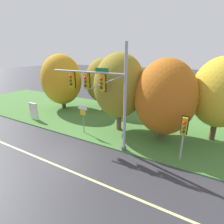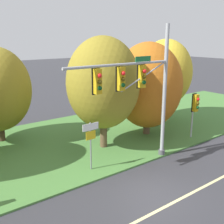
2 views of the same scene
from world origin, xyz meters
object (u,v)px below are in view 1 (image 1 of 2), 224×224
at_px(tree_behind_signpost, 119,86).
at_px(tree_tall_centre, 221,93).
at_px(traffic_signal_mast, 101,90).
at_px(pedestrian_signal_near_kerb, 184,129).
at_px(route_sign_post, 83,114).
at_px(tree_mid_verge, 165,98).
at_px(info_kiosk, 34,111).
at_px(tree_nearest_road, 62,80).
at_px(tree_left_of_mast, 103,81).

xyz_separation_m(tree_behind_signpost, tree_tall_centre, (8.06, 2.05, -0.15)).
height_order(traffic_signal_mast, tree_behind_signpost, traffic_signal_mast).
xyz_separation_m(pedestrian_signal_near_kerb, route_sign_post, (-8.68, 0.27, -0.55)).
bearing_deg(pedestrian_signal_near_kerb, route_sign_post, 178.23).
bearing_deg(tree_behind_signpost, tree_mid_verge, 2.27).
xyz_separation_m(tree_behind_signpost, info_kiosk, (-9.60, -2.29, -3.35)).
relative_size(tree_nearest_road, tree_tall_centre, 1.01).
relative_size(route_sign_post, tree_left_of_mast, 0.42).
distance_m(traffic_signal_mast, tree_tall_centre, 9.56).
relative_size(tree_nearest_road, tree_behind_signpost, 0.98).
relative_size(pedestrian_signal_near_kerb, tree_left_of_mast, 0.50).
xyz_separation_m(route_sign_post, tree_mid_verge, (6.66, 2.50, 1.84)).
relative_size(tree_left_of_mast, tree_behind_signpost, 0.91).
height_order(tree_left_of_mast, tree_mid_verge, tree_mid_verge).
height_order(traffic_signal_mast, info_kiosk, traffic_signal_mast).
bearing_deg(tree_nearest_road, tree_behind_signpost, -14.81).
xyz_separation_m(tree_nearest_road, tree_behind_signpost, (9.81, -2.59, 0.46)).
height_order(tree_left_of_mast, tree_behind_signpost, tree_behind_signpost).
bearing_deg(info_kiosk, tree_behind_signpost, 13.39).
distance_m(traffic_signal_mast, tree_behind_signpost, 3.30).
height_order(route_sign_post, tree_left_of_mast, tree_left_of_mast).
xyz_separation_m(route_sign_post, tree_left_of_mast, (-2.61, 7.63, 1.82)).
relative_size(route_sign_post, tree_tall_centre, 0.39).
height_order(tree_tall_centre, info_kiosk, tree_tall_centre).
bearing_deg(tree_nearest_road, pedestrian_signal_near_kerb, -18.01).
relative_size(tree_mid_verge, info_kiosk, 3.60).
distance_m(route_sign_post, tree_behind_signpost, 4.21).
relative_size(tree_left_of_mast, tree_mid_verge, 0.96).
xyz_separation_m(traffic_signal_mast, info_kiosk, (-9.74, 1.00, -3.62)).
xyz_separation_m(route_sign_post, tree_tall_centre, (10.58, 4.38, 2.29)).
xyz_separation_m(tree_nearest_road, tree_tall_centre, (17.88, -0.55, 0.31)).
xyz_separation_m(tree_mid_verge, info_kiosk, (-13.74, -2.45, -2.75)).
xyz_separation_m(route_sign_post, info_kiosk, (-7.08, 0.05, -0.91)).
distance_m(tree_nearest_road, tree_behind_signpost, 10.16).
xyz_separation_m(pedestrian_signal_near_kerb, tree_behind_signpost, (-6.17, 2.60, 1.89)).
bearing_deg(tree_nearest_road, tree_tall_centre, -1.75).
xyz_separation_m(pedestrian_signal_near_kerb, info_kiosk, (-15.77, 0.32, -1.46)).
bearing_deg(tree_mid_verge, tree_nearest_road, 170.12).
bearing_deg(tree_left_of_mast, tree_mid_verge, -29.02).
xyz_separation_m(pedestrian_signal_near_kerb, tree_tall_centre, (1.89, 4.65, 1.74)).
height_order(route_sign_post, info_kiosk, route_sign_post).
distance_m(tree_nearest_road, tree_mid_verge, 14.16).
height_order(tree_nearest_road, tree_behind_signpost, tree_behind_signpost).
relative_size(traffic_signal_mast, tree_left_of_mast, 1.20).
relative_size(traffic_signal_mast, pedestrian_signal_near_kerb, 2.40).
xyz_separation_m(route_sign_post, tree_nearest_road, (-7.30, 4.93, 1.98)).
height_order(tree_mid_verge, info_kiosk, tree_mid_verge).
distance_m(traffic_signal_mast, route_sign_post, 3.92).
height_order(route_sign_post, tree_mid_verge, tree_mid_verge).
relative_size(tree_tall_centre, info_kiosk, 3.69).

